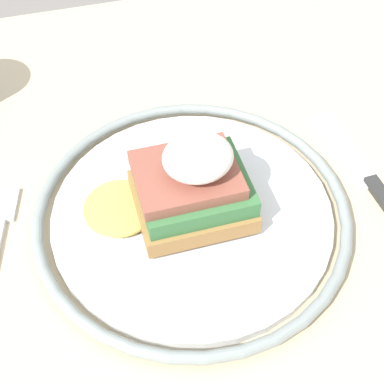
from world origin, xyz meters
TOP-DOWN VIEW (x-y plane):
  - dining_table at (0.00, 0.00)m, footprint 0.83×0.69m
  - plate at (0.04, -0.01)m, footprint 0.27×0.27m
  - sandwich at (0.04, -0.01)m, footprint 0.14×0.08m
  - knife at (0.21, -0.03)m, footprint 0.02×0.18m

SIDE VIEW (x-z plane):
  - dining_table at x=0.00m, z-range 0.23..0.95m
  - knife at x=0.21m, z-range 0.72..0.73m
  - plate at x=0.04m, z-range 0.72..0.74m
  - sandwich at x=0.04m, z-range 0.73..0.80m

